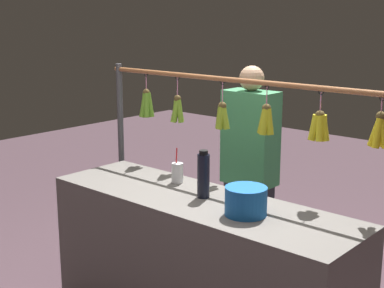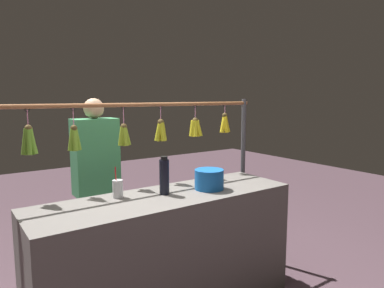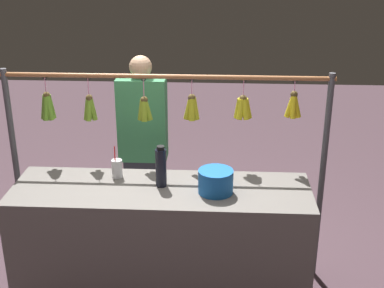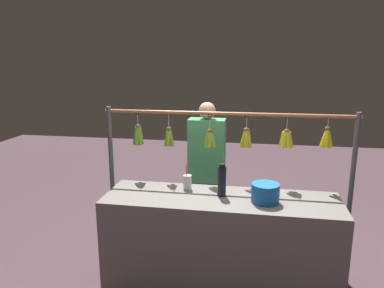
{
  "view_description": "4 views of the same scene",
  "coord_description": "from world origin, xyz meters",
  "px_view_note": "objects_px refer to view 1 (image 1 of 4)",
  "views": [
    {
      "loc": [
        -2.03,
        2.35,
        1.95
      ],
      "look_at": [
        0.06,
        0.0,
        1.22
      ],
      "focal_mm": 52.63,
      "sensor_mm": 36.0,
      "label": 1
    },
    {
      "loc": [
        1.29,
        2.16,
        1.62
      ],
      "look_at": [
        -0.22,
        0.0,
        1.26
      ],
      "focal_mm": 33.1,
      "sensor_mm": 36.0,
      "label": 2
    },
    {
      "loc": [
        -0.38,
        3.1,
        2.46
      ],
      "look_at": [
        -0.21,
        0.0,
        1.22
      ],
      "focal_mm": 49.5,
      "sensor_mm": 36.0,
      "label": 3
    },
    {
      "loc": [
        -0.25,
        2.89,
        2.04
      ],
      "look_at": [
        0.25,
        0.0,
        1.35
      ],
      "focal_mm": 34.28,
      "sensor_mm": 36.0,
      "label": 4
    }
  ],
  "objects_px": {
    "drink_cup": "(177,173)",
    "vendor_person": "(249,179)",
    "water_bottle": "(203,175)",
    "blue_bucket": "(246,201)"
  },
  "relations": [
    {
      "from": "water_bottle",
      "to": "vendor_person",
      "type": "height_order",
      "value": "vendor_person"
    },
    {
      "from": "water_bottle",
      "to": "drink_cup",
      "type": "bearing_deg",
      "value": -20.56
    },
    {
      "from": "drink_cup",
      "to": "vendor_person",
      "type": "height_order",
      "value": "vendor_person"
    },
    {
      "from": "drink_cup",
      "to": "vendor_person",
      "type": "relative_size",
      "value": 0.14
    },
    {
      "from": "water_bottle",
      "to": "vendor_person",
      "type": "xyz_separation_m",
      "value": [
        0.23,
        -0.78,
        -0.24
      ]
    },
    {
      "from": "vendor_person",
      "to": "blue_bucket",
      "type": "bearing_deg",
      "value": 124.59
    },
    {
      "from": "blue_bucket",
      "to": "drink_cup",
      "type": "height_order",
      "value": "drink_cup"
    },
    {
      "from": "water_bottle",
      "to": "drink_cup",
      "type": "xyz_separation_m",
      "value": [
        0.31,
        -0.12,
        -0.07
      ]
    },
    {
      "from": "water_bottle",
      "to": "drink_cup",
      "type": "relative_size",
      "value": 1.27
    },
    {
      "from": "blue_bucket",
      "to": "drink_cup",
      "type": "xyz_separation_m",
      "value": [
        0.68,
        -0.19,
        -0.01
      ]
    }
  ]
}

